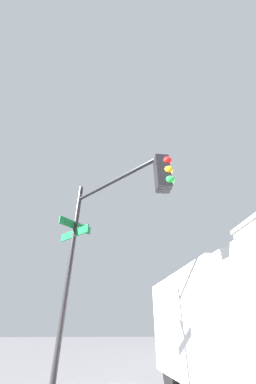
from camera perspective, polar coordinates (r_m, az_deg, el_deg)
The scene contains 2 objects.
traffic_signal_near at distance 4.79m, azimuth -4.90°, elevation -8.42°, with size 2.61×2.48×5.27m.
box_truck_second at distance 7.11m, azimuth 27.05°, elevation -29.41°, with size 7.42×2.78×3.24m.
Camera 1 is at (-1.70, -6.17, 1.76)m, focal length 19.69 mm.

